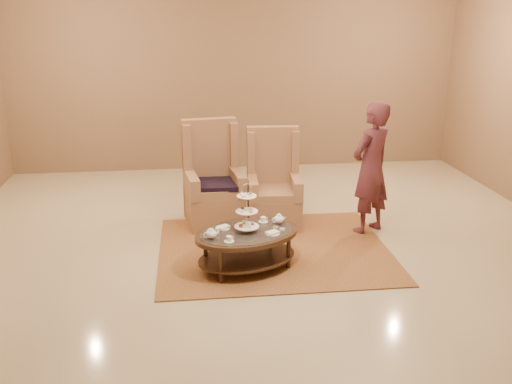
{
  "coord_description": "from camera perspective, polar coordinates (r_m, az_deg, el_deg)",
  "views": [
    {
      "loc": [
        -0.91,
        -6.23,
        2.85
      ],
      "look_at": [
        -0.11,
        0.2,
        0.74
      ],
      "focal_mm": 40.0,
      "sensor_mm": 36.0,
      "label": 1
    }
  ],
  "objects": [
    {
      "name": "tea_table",
      "position": [
        6.43,
        -0.92,
        -4.65
      ],
      "size": [
        1.42,
        1.19,
        1.01
      ],
      "rotation": [
        0.0,
        0.0,
        0.34
      ],
      "color": "black",
      "rests_on": "ground"
    },
    {
      "name": "ceiling",
      "position": [
        6.91,
        1.12,
        -6.3
      ],
      "size": [
        8.0,
        8.0,
        0.02
      ],
      "primitive_type": "cube",
      "color": "white",
      "rests_on": "ground"
    },
    {
      "name": "ground",
      "position": [
        6.91,
        1.12,
        -6.3
      ],
      "size": [
        8.0,
        8.0,
        0.0
      ],
      "primitive_type": "plane",
      "color": "#BFB18E",
      "rests_on": "ground"
    },
    {
      "name": "wall_back",
      "position": [
        10.33,
        -2.05,
        11.94
      ],
      "size": [
        8.0,
        0.04,
        3.5
      ],
      "primitive_type": "cube",
      "color": "#806246",
      "rests_on": "ground"
    },
    {
      "name": "armchair_right",
      "position": [
        7.79,
        1.75,
        0.02
      ],
      "size": [
        0.75,
        0.78,
        1.31
      ],
      "rotation": [
        0.0,
        0.0,
        -0.07
      ],
      "color": "#9B6C49",
      "rests_on": "ground"
    },
    {
      "name": "armchair_left",
      "position": [
        7.85,
        -4.3,
        0.39
      ],
      "size": [
        0.85,
        0.87,
        1.4
      ],
      "rotation": [
        0.0,
        0.0,
        0.13
      ],
      "color": "#9B6C49",
      "rests_on": "ground"
    },
    {
      "name": "person",
      "position": [
        7.49,
        11.43,
        2.34
      ],
      "size": [
        0.76,
        0.7,
        1.73
      ],
      "rotation": [
        0.0,
        0.0,
        3.73
      ],
      "color": "#54242C",
      "rests_on": "ground"
    },
    {
      "name": "rug",
      "position": [
        7.04,
        1.8,
        -5.75
      ],
      "size": [
        2.8,
        2.34,
        0.01
      ],
      "rotation": [
        0.0,
        0.0,
        -0.01
      ],
      "color": "olive",
      "rests_on": "ground"
    }
  ]
}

